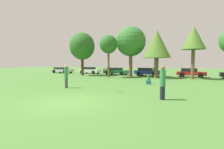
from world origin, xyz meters
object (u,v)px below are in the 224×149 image
(tree_1, at_px, (108,45))
(tree_3, at_px, (157,44))
(parked_car_silver, at_px, (62,70))
(parked_car_white, at_px, (89,70))
(person_thrower, at_px, (66,76))
(tree_2, at_px, (131,42))
(bystander_sitting, at_px, (149,80))
(frisbee, at_px, (104,69))
(tree_0, at_px, (82,46))
(person_catcher, at_px, (163,82))
(parked_car_green, at_px, (116,71))
(parked_car_red, at_px, (191,72))
(parked_car_blue, at_px, (147,72))
(tree_4, at_px, (194,38))

(tree_1, relative_size, tree_3, 0.91)
(tree_1, height_order, parked_car_silver, tree_1)
(tree_3, distance_m, parked_car_white, 14.20)
(person_thrower, bearing_deg, tree_2, 94.85)
(bystander_sitting, bearing_deg, tree_2, 120.11)
(tree_3, bearing_deg, parked_car_silver, 170.90)
(frisbee, relative_size, tree_0, 0.04)
(tree_2, xyz_separation_m, parked_car_white, (-9.20, 3.01, -4.50))
(bystander_sitting, bearing_deg, tree_0, 151.62)
(tree_0, relative_size, tree_1, 1.17)
(tree_2, bearing_deg, person_catcher, -64.38)
(bystander_sitting, distance_m, tree_2, 10.34)
(tree_1, height_order, parked_car_green, tree_1)
(parked_car_silver, bearing_deg, parked_car_white, 7.43)
(tree_1, relative_size, parked_car_silver, 1.35)
(tree_0, height_order, parked_car_green, tree_0)
(person_catcher, relative_size, tree_0, 0.28)
(parked_car_white, relative_size, parked_car_red, 1.08)
(parked_car_silver, bearing_deg, parked_car_blue, 1.43)
(tree_2, distance_m, parked_car_white, 10.67)
(tree_4, bearing_deg, parked_car_green, 166.28)
(tree_3, height_order, parked_car_blue, tree_3)
(tree_1, height_order, tree_3, tree_3)
(person_catcher, bearing_deg, parked_car_silver, -28.22)
(tree_4, bearing_deg, tree_3, -175.80)
(parked_car_red, bearing_deg, tree_4, -84.66)
(person_catcher, height_order, tree_2, tree_2)
(tree_3, height_order, parked_car_white, tree_3)
(tree_4, height_order, parked_car_white, tree_4)
(frisbee, bearing_deg, tree_4, 66.94)
(tree_1, distance_m, parked_car_white, 9.82)
(bystander_sitting, xyz_separation_m, tree_3, (-0.68, 7.18, 4.16))
(tree_0, relative_size, tree_3, 1.06)
(frisbee, bearing_deg, tree_1, 115.03)
(person_thrower, height_order, parked_car_green, person_thrower)
(bystander_sitting, relative_size, parked_car_silver, 0.22)
(tree_0, bearing_deg, parked_car_red, 13.66)
(person_catcher, height_order, tree_4, tree_4)
(parked_car_green, relative_size, parked_car_blue, 1.06)
(parked_car_blue, bearing_deg, parked_car_silver, -178.57)
(tree_2, bearing_deg, parked_car_silver, 171.37)
(person_catcher, xyz_separation_m, parked_car_red, (1.17, 17.15, -0.31))
(bystander_sitting, distance_m, parked_car_red, 11.14)
(tree_1, distance_m, tree_2, 3.65)
(person_catcher, distance_m, frisbee, 4.34)
(person_catcher, height_order, parked_car_blue, person_catcher)
(tree_3, height_order, parked_car_green, tree_3)
(tree_1, xyz_separation_m, parked_car_white, (-6.90, 5.79, -3.91))
(tree_3, relative_size, parked_car_green, 1.51)
(tree_1, bearing_deg, parked_car_green, 102.60)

